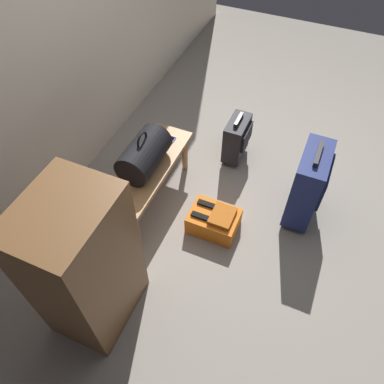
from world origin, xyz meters
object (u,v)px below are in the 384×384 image
Objects in this scene: bench at (147,171)px; cell_phone at (167,138)px; side_cabinet at (84,266)px; duffel_bag_black at (144,154)px; backpack_orange at (214,220)px; suitcase_upright_navy at (308,184)px; suitcase_small_charcoal at (237,138)px.

cell_phone is (0.35, -0.01, 0.06)m from bench.
bench is 0.91× the size of side_cabinet.
backpack_orange is (-0.06, -0.61, -0.43)m from duffel_bag_black.
suitcase_upright_navy is at bearing -90.22° from cell_phone.
suitcase_upright_navy is 0.82m from suitcase_small_charcoal.
backpack_orange is at bearing -27.55° from side_cabinet.
duffel_bag_black is 3.06× the size of cell_phone.
bench is at bearing 83.67° from backpack_orange.
backpack_orange is at bearing -124.90° from cell_phone.
suitcase_small_charcoal is at bearing -33.48° from bench.
duffel_bag_black is at bearing 83.98° from backpack_orange.
side_cabinet is at bearing 168.06° from suitcase_small_charcoal.
bench is at bearing 106.14° from suitcase_upright_navy.
backpack_orange is at bearing 125.12° from suitcase_upright_navy.
bench is 0.36m from cell_phone.
duffel_bag_black is 1.16× the size of backpack_orange.
side_cabinet is (-1.33, -0.12, 0.15)m from cell_phone.
cell_phone is (0.35, -0.01, -0.13)m from duffel_bag_black.
side_cabinet is (-0.98, -0.13, 0.22)m from bench.
duffel_bag_black is 0.95m from suitcase_small_charcoal.
backpack_orange is (-0.41, 0.59, -0.27)m from suitcase_upright_navy.
cell_phone is 0.66m from suitcase_small_charcoal.
backpack_orange is at bearing -96.02° from duffel_bag_black.
side_cabinet is (-1.32, 1.06, 0.19)m from suitcase_upright_navy.
cell_phone is 1.19m from suitcase_upright_navy.
suitcase_upright_navy is at bearing -73.86° from bench.
suitcase_small_charcoal is (0.75, -0.50, -0.09)m from bench.
bench is 2.27× the size of duffel_bag_black.
suitcase_small_charcoal is at bearing -50.48° from cell_phone.
bench is at bearing 146.52° from suitcase_small_charcoal.
suitcase_small_charcoal is (0.41, 0.69, -0.12)m from suitcase_upright_navy.
backpack_orange is at bearing -96.33° from bench.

